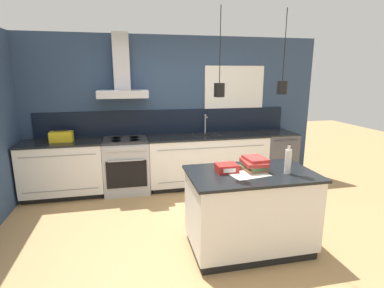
# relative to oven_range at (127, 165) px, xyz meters

# --- Properties ---
(ground_plane) EXTENTS (16.00, 16.00, 0.00)m
(ground_plane) POSITION_rel_oven_range_xyz_m (0.74, -1.69, -0.46)
(ground_plane) COLOR tan
(ground_plane) RESTS_ON ground
(wall_back) EXTENTS (5.60, 2.45, 2.60)m
(wall_back) POSITION_rel_oven_range_xyz_m (0.70, 0.31, 0.90)
(wall_back) COLOR navy
(wall_back) RESTS_ON ground_plane
(counter_run_left) EXTENTS (1.27, 0.64, 0.91)m
(counter_run_left) POSITION_rel_oven_range_xyz_m (-1.00, 0.01, 0.01)
(counter_run_left) COLOR black
(counter_run_left) RESTS_ON ground_plane
(counter_run_sink) EXTENTS (2.10, 0.64, 1.25)m
(counter_run_sink) POSITION_rel_oven_range_xyz_m (1.41, 0.01, 0.01)
(counter_run_sink) COLOR black
(counter_run_sink) RESTS_ON ground_plane
(oven_range) EXTENTS (0.74, 0.66, 0.91)m
(oven_range) POSITION_rel_oven_range_xyz_m (0.00, 0.00, 0.00)
(oven_range) COLOR #B5B5BA
(oven_range) RESTS_ON ground_plane
(dishwasher) EXTENTS (0.58, 0.65, 0.91)m
(dishwasher) POSITION_rel_oven_range_xyz_m (2.75, 0.00, -0.00)
(dishwasher) COLOR #4C4C51
(dishwasher) RESTS_ON ground_plane
(kitchen_island) EXTENTS (1.38, 0.85, 0.91)m
(kitchen_island) POSITION_rel_oven_range_xyz_m (1.34, -2.05, 0.00)
(kitchen_island) COLOR black
(kitchen_island) RESTS_ON ground_plane
(bottle_on_island) EXTENTS (0.07, 0.07, 0.33)m
(bottle_on_island) POSITION_rel_oven_range_xyz_m (1.70, -2.18, 0.59)
(bottle_on_island) COLOR silver
(bottle_on_island) RESTS_ON kitchen_island
(book_stack) EXTENTS (0.28, 0.32, 0.15)m
(book_stack) POSITION_rel_oven_range_xyz_m (1.40, -2.00, 0.53)
(book_stack) COLOR olive
(book_stack) RESTS_ON kitchen_island
(red_supply_box) EXTENTS (0.23, 0.20, 0.09)m
(red_supply_box) POSITION_rel_oven_range_xyz_m (1.08, -1.98, 0.50)
(red_supply_box) COLOR red
(red_supply_box) RESTS_ON kitchen_island
(paper_pile) EXTENTS (0.44, 0.33, 0.01)m
(paper_pile) POSITION_rel_oven_range_xyz_m (1.29, -2.12, 0.46)
(paper_pile) COLOR silver
(paper_pile) RESTS_ON kitchen_island
(yellow_toolbox) EXTENTS (0.34, 0.18, 0.19)m
(yellow_toolbox) POSITION_rel_oven_range_xyz_m (-0.98, 0.00, 0.54)
(yellow_toolbox) COLOR gold
(yellow_toolbox) RESTS_ON counter_run_left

